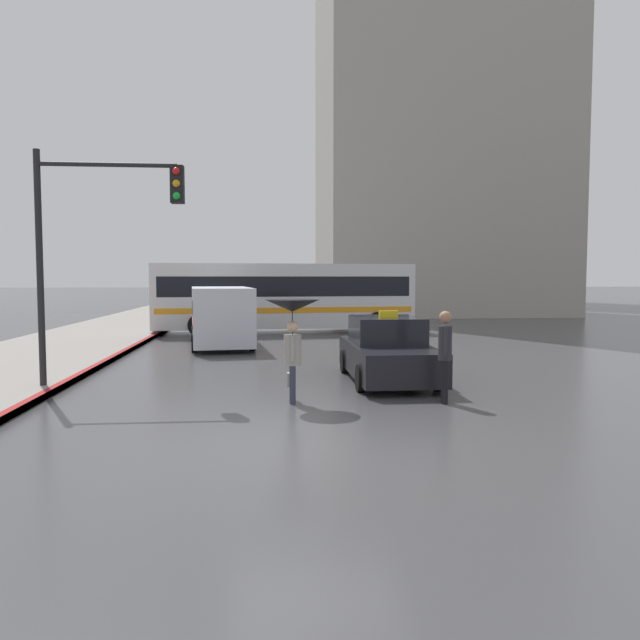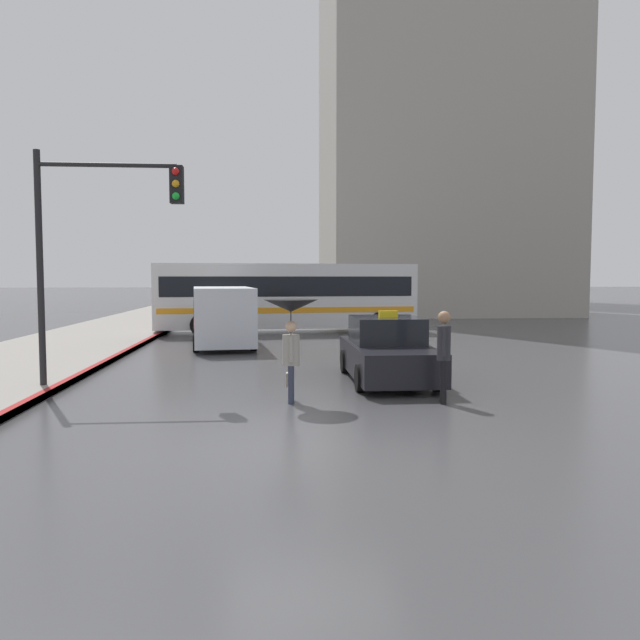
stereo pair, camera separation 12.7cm
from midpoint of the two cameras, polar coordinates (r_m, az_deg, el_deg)
ground_plane at (r=9.29m, az=-0.31°, el=-11.48°), size 300.00×300.00×0.00m
taxi at (r=14.98m, az=6.43°, el=-2.93°), size 1.91×4.36×1.68m
ambulance_van at (r=22.45m, az=-8.73°, el=0.58°), size 2.57×5.21×2.11m
city_bus at (r=27.84m, az=-3.00°, el=2.33°), size 11.59×3.55×3.06m
pedestrian_with_umbrella at (r=12.17m, az=-2.38°, el=0.02°), size 1.08×1.08×2.04m
pedestrian_man at (r=12.43m, az=11.54°, el=-2.62°), size 0.32×0.42×1.82m
traffic_light at (r=14.25m, az=-19.26°, el=8.18°), size 3.11×0.38×5.16m
building_tower_near at (r=46.83m, az=11.03°, el=23.01°), size 15.54×12.39×35.69m
building_tower_far at (r=65.34m, az=17.33°, el=16.39°), size 10.86×8.93×33.56m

